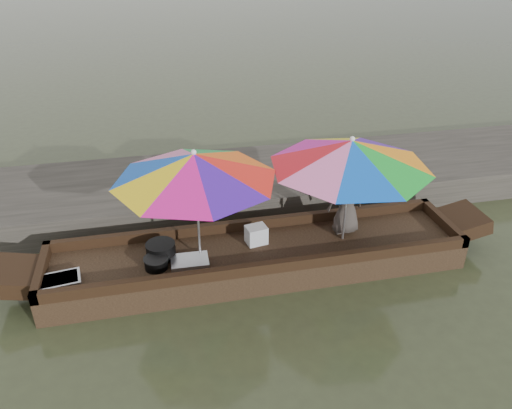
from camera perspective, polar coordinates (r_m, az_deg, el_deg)
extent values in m
plane|color=#323822|center=(7.13, 0.17, -7.43)|extent=(80.00, 80.00, 0.00)
cube|color=#2D2B26|center=(8.85, -2.92, 2.18)|extent=(22.00, 2.20, 0.50)
cube|color=black|center=(7.03, 0.18, -6.28)|extent=(5.74, 1.20, 0.35)
cylinder|color=black|center=(6.84, -10.83, -5.15)|extent=(0.39, 0.39, 0.21)
cube|color=silver|center=(6.73, -21.49, -8.17)|extent=(0.54, 0.41, 0.09)
cube|color=silver|center=(6.70, -7.58, -6.44)|extent=(0.50, 0.36, 0.06)
cylinder|color=black|center=(6.66, -11.34, -6.61)|extent=(0.30, 0.30, 0.14)
cube|color=silver|center=(6.99, 0.03, -3.48)|extent=(0.32, 0.27, 0.26)
imported|color=#3B3531|center=(7.17, 10.35, 0.66)|extent=(0.55, 0.38, 1.07)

